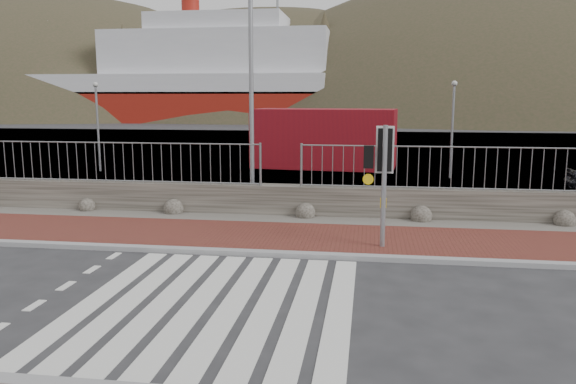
% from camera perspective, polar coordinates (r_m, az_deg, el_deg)
% --- Properties ---
extents(ground, '(220.00, 220.00, 0.00)m').
position_cam_1_polar(ground, '(9.77, -7.39, -11.26)').
color(ground, '#28282B').
rests_on(ground, ground).
extents(sidewalk_far, '(40.00, 3.00, 0.08)m').
position_cam_1_polar(sidewalk_far, '(13.94, -2.43, -4.59)').
color(sidewalk_far, brown).
rests_on(sidewalk_far, ground).
extents(kerb_far, '(40.00, 0.25, 0.12)m').
position_cam_1_polar(kerb_far, '(12.52, -3.70, -6.22)').
color(kerb_far, gray).
rests_on(kerb_far, ground).
extents(zebra_crossing, '(4.62, 5.60, 0.01)m').
position_cam_1_polar(zebra_crossing, '(9.77, -7.39, -11.22)').
color(zebra_crossing, silver).
rests_on(zebra_crossing, ground).
extents(gravel_strip, '(40.00, 1.50, 0.06)m').
position_cam_1_polar(gravel_strip, '(15.86, -1.09, -2.85)').
color(gravel_strip, '#59544C').
rests_on(gravel_strip, ground).
extents(stone_wall, '(40.00, 0.60, 0.90)m').
position_cam_1_polar(stone_wall, '(16.55, -0.65, -0.84)').
color(stone_wall, '#413D35').
rests_on(stone_wall, ground).
extents(railing, '(18.07, 0.07, 1.22)m').
position_cam_1_polar(railing, '(16.21, -0.74, 3.83)').
color(railing, gray).
rests_on(railing, stone_wall).
extents(quay, '(120.00, 40.00, 0.50)m').
position_cam_1_polar(quay, '(36.93, 4.30, 4.29)').
color(quay, '#4C4C4F').
rests_on(quay, ground).
extents(water, '(220.00, 50.00, 0.05)m').
position_cam_1_polar(water, '(71.80, 6.26, 6.89)').
color(water, '#3F4C54').
rests_on(water, ground).
extents(ferry, '(50.00, 16.00, 20.00)m').
position_cam_1_polar(ferry, '(81.37, -11.48, 10.86)').
color(ferry, maroon).
rests_on(ferry, ground).
extents(hills_backdrop, '(254.00, 90.00, 100.00)m').
position_cam_1_polar(hills_backdrop, '(100.34, 10.41, -5.77)').
color(hills_backdrop, '#31341F').
rests_on(hills_backdrop, ground).
extents(traffic_signal_far, '(0.67, 0.25, 2.85)m').
position_cam_1_polar(traffic_signal_far, '(12.75, 9.61, 3.18)').
color(traffic_signal_far, gray).
rests_on(traffic_signal_far, ground).
extents(streetlight, '(1.66, 0.52, 7.91)m').
position_cam_1_polar(streetlight, '(17.28, -3.32, 12.92)').
color(streetlight, gray).
rests_on(streetlight, ground).
extents(shipping_container, '(7.12, 3.55, 2.86)m').
position_cam_1_polar(shipping_container, '(27.78, 3.72, 5.47)').
color(shipping_container, maroon).
rests_on(shipping_container, ground).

